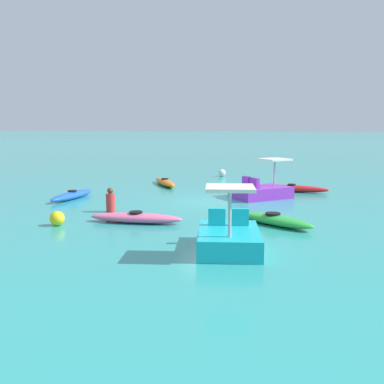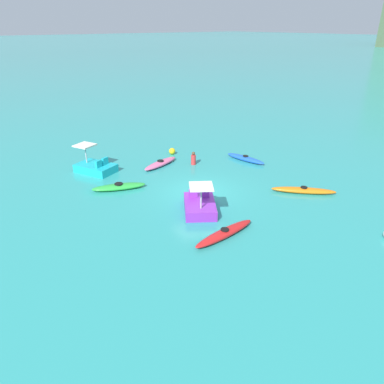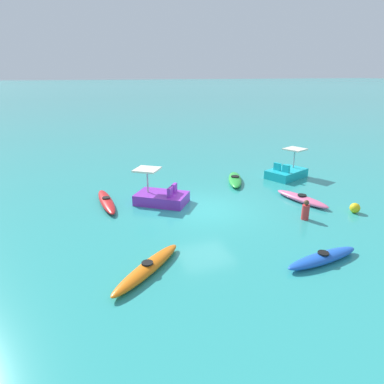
{
  "view_description": "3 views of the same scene",
  "coord_description": "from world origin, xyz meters",
  "px_view_note": "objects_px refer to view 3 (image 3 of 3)",
  "views": [
    {
      "loc": [
        -16.49,
        -6.97,
        3.01
      ],
      "look_at": [
        -0.39,
        0.85,
        0.41
      ],
      "focal_mm": 41.71,
      "sensor_mm": 36.0,
      "label": 1
    },
    {
      "loc": [
        14.2,
        -11.94,
        8.57
      ],
      "look_at": [
        0.51,
        -0.91,
        0.45
      ],
      "focal_mm": 34.39,
      "sensor_mm": 36.0,
      "label": 2
    },
    {
      "loc": [
        5.55,
        13.88,
        6.01
      ],
      "look_at": [
        0.48,
        -0.52,
        0.71
      ],
      "focal_mm": 32.36,
      "sensor_mm": 36.0,
      "label": 3
    }
  ],
  "objects_px": {
    "kayak_pink": "(302,199)",
    "kayak_orange": "(147,268)",
    "kayak_red": "(106,201)",
    "pedal_boat_cyan": "(287,172)",
    "kayak_blue": "(323,258)",
    "buoy_yellow": "(355,208)",
    "person_near_shore": "(306,211)",
    "pedal_boat_purple": "(161,197)",
    "kayak_green": "(235,179)"
  },
  "relations": [
    {
      "from": "kayak_red",
      "to": "person_near_shore",
      "type": "bearing_deg",
      "value": 149.56
    },
    {
      "from": "kayak_orange",
      "to": "kayak_green",
      "type": "bearing_deg",
      "value": -131.57
    },
    {
      "from": "person_near_shore",
      "to": "kayak_orange",
      "type": "bearing_deg",
      "value": 14.46
    },
    {
      "from": "pedal_boat_purple",
      "to": "kayak_orange",
      "type": "bearing_deg",
      "value": 71.34
    },
    {
      "from": "kayak_orange",
      "to": "kayak_red",
      "type": "bearing_deg",
      "value": -85.05
    },
    {
      "from": "kayak_orange",
      "to": "person_near_shore",
      "type": "xyz_separation_m",
      "value": [
        -7.33,
        -1.89,
        0.22
      ]
    },
    {
      "from": "kayak_orange",
      "to": "pedal_boat_purple",
      "type": "height_order",
      "value": "pedal_boat_purple"
    },
    {
      "from": "kayak_red",
      "to": "kayak_orange",
      "type": "relative_size",
      "value": 1.19
    },
    {
      "from": "pedal_boat_purple",
      "to": "kayak_blue",
      "type": "bearing_deg",
      "value": 117.26
    },
    {
      "from": "kayak_pink",
      "to": "pedal_boat_purple",
      "type": "bearing_deg",
      "value": -17.83
    },
    {
      "from": "kayak_pink",
      "to": "pedal_boat_purple",
      "type": "xyz_separation_m",
      "value": [
        6.53,
        -2.1,
        0.17
      ]
    },
    {
      "from": "person_near_shore",
      "to": "kayak_green",
      "type": "bearing_deg",
      "value": -85.15
    },
    {
      "from": "pedal_boat_cyan",
      "to": "kayak_green",
      "type": "bearing_deg",
      "value": -3.03
    },
    {
      "from": "kayak_blue",
      "to": "buoy_yellow",
      "type": "distance_m",
      "value": 5.25
    },
    {
      "from": "kayak_red",
      "to": "pedal_boat_cyan",
      "type": "distance_m",
      "value": 10.78
    },
    {
      "from": "pedal_boat_cyan",
      "to": "person_near_shore",
      "type": "height_order",
      "value": "pedal_boat_cyan"
    },
    {
      "from": "kayak_red",
      "to": "kayak_pink",
      "type": "relative_size",
      "value": 1.13
    },
    {
      "from": "kayak_green",
      "to": "pedal_boat_cyan",
      "type": "height_order",
      "value": "pedal_boat_cyan"
    },
    {
      "from": "buoy_yellow",
      "to": "person_near_shore",
      "type": "relative_size",
      "value": 0.52
    },
    {
      "from": "kayak_red",
      "to": "person_near_shore",
      "type": "height_order",
      "value": "person_near_shore"
    },
    {
      "from": "kayak_red",
      "to": "kayak_orange",
      "type": "xyz_separation_m",
      "value": [
        -0.57,
        6.53,
        -0.0
      ]
    },
    {
      "from": "kayak_red",
      "to": "kayak_blue",
      "type": "bearing_deg",
      "value": 128.39
    },
    {
      "from": "buoy_yellow",
      "to": "person_near_shore",
      "type": "height_order",
      "value": "person_near_shore"
    },
    {
      "from": "pedal_boat_cyan",
      "to": "person_near_shore",
      "type": "distance_m",
      "value": 6.32
    },
    {
      "from": "kayak_green",
      "to": "pedal_boat_purple",
      "type": "distance_m",
      "value": 5.22
    },
    {
      "from": "kayak_orange",
      "to": "kayak_blue",
      "type": "height_order",
      "value": "same"
    },
    {
      "from": "buoy_yellow",
      "to": "kayak_red",
      "type": "bearing_deg",
      "value": -24.48
    },
    {
      "from": "kayak_green",
      "to": "kayak_orange",
      "type": "height_order",
      "value": "same"
    },
    {
      "from": "pedal_boat_cyan",
      "to": "kayak_red",
      "type": "bearing_deg",
      "value": 5.33
    },
    {
      "from": "pedal_boat_cyan",
      "to": "buoy_yellow",
      "type": "relative_size",
      "value": 6.13
    },
    {
      "from": "kayak_blue",
      "to": "buoy_yellow",
      "type": "relative_size",
      "value": 6.7
    },
    {
      "from": "kayak_pink",
      "to": "buoy_yellow",
      "type": "relative_size",
      "value": 6.77
    },
    {
      "from": "kayak_red",
      "to": "kayak_orange",
      "type": "distance_m",
      "value": 6.55
    },
    {
      "from": "kayak_green",
      "to": "kayak_pink",
      "type": "distance_m",
      "value": 4.31
    },
    {
      "from": "pedal_boat_cyan",
      "to": "kayak_blue",
      "type": "bearing_deg",
      "value": 62.93
    },
    {
      "from": "kayak_green",
      "to": "kayak_orange",
      "type": "relative_size",
      "value": 1.03
    },
    {
      "from": "kayak_blue",
      "to": "kayak_pink",
      "type": "height_order",
      "value": "same"
    },
    {
      "from": "kayak_green",
      "to": "kayak_orange",
      "type": "xyz_separation_m",
      "value": [
        6.83,
        7.71,
        -0.0
      ]
    },
    {
      "from": "pedal_boat_cyan",
      "to": "kayak_pink",
      "type": "bearing_deg",
      "value": 66.26
    },
    {
      "from": "pedal_boat_purple",
      "to": "person_near_shore",
      "type": "bearing_deg",
      "value": 143.68
    },
    {
      "from": "buoy_yellow",
      "to": "pedal_boat_purple",
      "type": "bearing_deg",
      "value": -27.14
    },
    {
      "from": "kayak_pink",
      "to": "buoy_yellow",
      "type": "xyz_separation_m",
      "value": [
        -1.4,
        1.97,
        0.06
      ]
    },
    {
      "from": "pedal_boat_cyan",
      "to": "person_near_shore",
      "type": "bearing_deg",
      "value": 63.23
    },
    {
      "from": "kayak_red",
      "to": "pedal_boat_purple",
      "type": "distance_m",
      "value": 2.63
    },
    {
      "from": "kayak_pink",
      "to": "kayak_orange",
      "type": "bearing_deg",
      "value": 23.68
    },
    {
      "from": "kayak_orange",
      "to": "pedal_boat_purple",
      "type": "bearing_deg",
      "value": -108.66
    },
    {
      "from": "kayak_orange",
      "to": "pedal_boat_purple",
      "type": "xyz_separation_m",
      "value": [
        -1.97,
        -5.83,
        0.17
      ]
    },
    {
      "from": "pedal_boat_purple",
      "to": "pedal_boat_cyan",
      "type": "distance_m",
      "value": 8.38
    },
    {
      "from": "kayak_green",
      "to": "person_near_shore",
      "type": "relative_size",
      "value": 3.45
    },
    {
      "from": "person_near_shore",
      "to": "kayak_red",
      "type": "bearing_deg",
      "value": -30.44
    }
  ]
}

